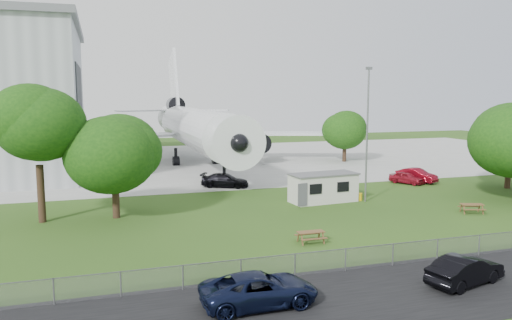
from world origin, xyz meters
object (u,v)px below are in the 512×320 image
object	(u,v)px
site_cabin	(323,187)
car_centre_sedan	(465,270)
airliner	(194,126)
picnic_east	(471,213)
picnic_west	(311,243)

from	to	relation	value
site_cabin	car_centre_sedan	bearing A→B (deg)	-94.51
car_centre_sedan	airliner	bearing A→B (deg)	-9.64
site_cabin	picnic_east	xyz separation A→B (m)	(9.81, -7.71, -1.31)
picnic_west	picnic_east	world-z (taller)	same
site_cabin	picnic_west	xyz separation A→B (m)	(-6.22, -11.38, -1.31)
site_cabin	picnic_west	size ratio (longest dim) A/B	3.81
picnic_west	car_centre_sedan	distance (m)	10.24
airliner	picnic_west	size ratio (longest dim) A/B	26.52
picnic_west	picnic_east	distance (m)	16.44
picnic_east	car_centre_sedan	distance (m)	17.16
picnic_west	picnic_east	bearing A→B (deg)	13.86
site_cabin	airliner	bearing A→B (deg)	102.94
site_cabin	car_centre_sedan	world-z (taller)	site_cabin
picnic_east	picnic_west	bearing A→B (deg)	-148.17
airliner	site_cabin	xyz separation A→B (m)	(6.54, -28.48, -3.96)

